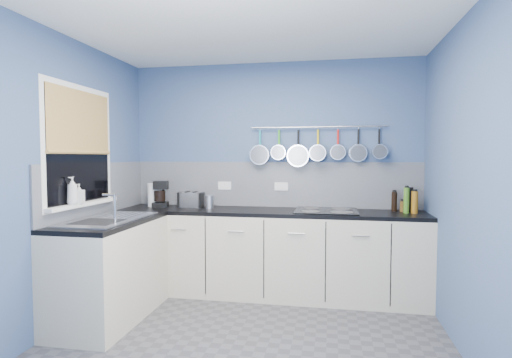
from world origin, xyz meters
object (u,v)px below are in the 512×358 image
(soap_bottle_a, at_px, (72,191))
(coffee_maker, at_px, (160,194))
(toaster, at_px, (191,200))
(canister, at_px, (209,202))
(soap_bottle_b, at_px, (79,194))
(paper_towel, at_px, (153,195))
(hob, at_px, (326,211))

(soap_bottle_a, relative_size, coffee_maker, 0.83)
(soap_bottle_a, relative_size, toaster, 0.93)
(canister, bearing_deg, soap_bottle_a, -128.38)
(soap_bottle_b, height_order, toaster, soap_bottle_b)
(paper_towel, distance_m, coffee_maker, 0.10)
(canister, xyz_separation_m, hob, (1.25, -0.01, -0.06))
(soap_bottle_a, distance_m, canister, 1.42)
(hob, bearing_deg, soap_bottle_a, -152.85)
(paper_towel, bearing_deg, soap_bottle_b, -101.42)
(soap_bottle_b, bearing_deg, paper_towel, 78.58)
(paper_towel, xyz_separation_m, hob, (1.92, -0.04, -0.12))
(soap_bottle_a, distance_m, hob, 2.41)
(soap_bottle_b, bearing_deg, soap_bottle_a, -90.00)
(soap_bottle_a, xyz_separation_m, toaster, (0.64, 1.18, -0.19))
(soap_bottle_b, xyz_separation_m, toaster, (0.64, 1.09, -0.15))
(paper_towel, height_order, coffee_maker, coffee_maker)
(canister, relative_size, hob, 0.22)
(soap_bottle_a, height_order, coffee_maker, soap_bottle_a)
(coffee_maker, distance_m, hob, 1.83)
(soap_bottle_b, height_order, paper_towel, soap_bottle_b)
(toaster, xyz_separation_m, hob, (1.49, -0.09, -0.08))
(soap_bottle_a, bearing_deg, coffee_maker, 74.70)
(soap_bottle_b, height_order, coffee_maker, soap_bottle_b)
(soap_bottle_a, distance_m, toaster, 1.36)
(toaster, height_order, hob, toaster)
(canister, bearing_deg, coffee_maker, 178.84)
(coffee_maker, bearing_deg, canister, -15.51)
(toaster, xyz_separation_m, canister, (0.23, -0.07, -0.01))
(paper_towel, distance_m, hob, 1.92)
(canister, bearing_deg, soap_bottle_b, -130.82)
(soap_bottle_b, distance_m, paper_towel, 1.07)
(hob, bearing_deg, coffee_maker, 179.20)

